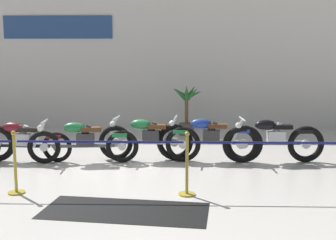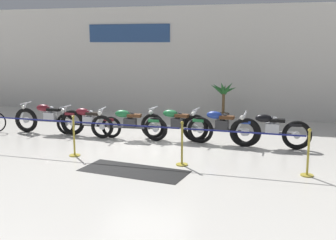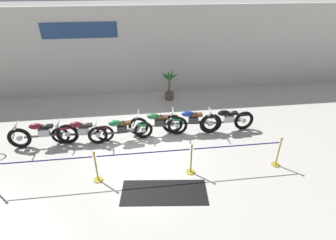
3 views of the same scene
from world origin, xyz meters
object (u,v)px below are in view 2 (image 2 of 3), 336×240
object	(u,v)px
motorcycle_green_3	(176,125)
stanchion_mid_right	(182,150)
stanchion_far_left	(73,128)
stanchion_mid_left	(74,142)
motorcycle_maroon_1	(88,121)
motorcycle_green_2	(128,124)
motorcycle_black_5	(270,131)
stanchion_far_right	(308,160)
motorcycle_blue_4	(220,127)
floor_banner	(134,171)
potted_palm_left_of_row	(223,100)
motorcycle_maroon_0	(49,119)

from	to	relation	value
motorcycle_green_3	stanchion_mid_right	world-z (taller)	stanchion_mid_right
stanchion_far_left	stanchion_mid_left	size ratio (longest dim) A/B	8.24
motorcycle_maroon_1	stanchion_mid_right	world-z (taller)	stanchion_mid_right
motorcycle_green_2	motorcycle_black_5	size ratio (longest dim) A/B	1.07
motorcycle_green_3	stanchion_far_right	distance (m)	4.30
motorcycle_blue_4	stanchion_far_left	world-z (taller)	stanchion_far_left
stanchion_mid_right	floor_banner	size ratio (longest dim) A/B	0.43
potted_palm_left_of_row	stanchion_mid_left	xyz separation A→B (m)	(-2.89, -5.50, -0.47)
motorcycle_maroon_0	motorcycle_green_3	xyz separation A→B (m)	(4.10, 0.21, 0.00)
motorcycle_black_5	stanchion_mid_right	bearing A→B (deg)	-129.90
motorcycle_black_5	stanchion_far_left	size ratio (longest dim) A/B	0.25
motorcycle_blue_4	stanchion_far_left	bearing A→B (deg)	-145.28
motorcycle_maroon_0	motorcycle_green_3	world-z (taller)	motorcycle_maroon_0
motorcycle_maroon_0	motorcycle_green_3	bearing A→B (deg)	2.89
motorcycle_maroon_1	stanchion_far_left	xyz separation A→B (m)	(0.73, -2.17, 0.26)
motorcycle_maroon_0	stanchion_mid_left	distance (m)	2.96
motorcycle_green_2	motorcycle_green_3	size ratio (longest dim) A/B	1.05
floor_banner	stanchion_far_left	bearing A→B (deg)	164.98
motorcycle_maroon_1	stanchion_far_right	bearing A→B (deg)	-18.74
motorcycle_blue_4	stanchion_mid_left	distance (m)	4.06
motorcycle_blue_4	stanchion_mid_left	xyz separation A→B (m)	(-3.34, -2.32, -0.13)
floor_banner	stanchion_mid_right	bearing A→B (deg)	46.29
motorcycle_green_3	stanchion_far_left	distance (m)	3.10
stanchion_far_right	motorcycle_maroon_1	bearing A→B (deg)	161.26
motorcycle_green_2	stanchion_far_left	world-z (taller)	stanchion_far_left
stanchion_mid_right	motorcycle_black_5	bearing A→B (deg)	50.10
motorcycle_green_2	stanchion_far_right	size ratio (longest dim) A/B	2.23
motorcycle_blue_4	stanchion_mid_right	xyz separation A→B (m)	(-0.51, -2.32, -0.13)
motorcycle_blue_4	stanchion_mid_right	world-z (taller)	stanchion_mid_right
stanchion_mid_right	motorcycle_maroon_0	bearing A→B (deg)	156.63
stanchion_far_left	motorcycle_green_2	bearing A→B (deg)	72.74
stanchion_far_left	stanchion_mid_right	size ratio (longest dim) A/B	8.24
motorcycle_green_2	floor_banner	size ratio (longest dim) A/B	0.97
motorcycle_maroon_0	stanchion_far_right	size ratio (longest dim) A/B	2.29
motorcycle_maroon_1	stanchion_far_left	bearing A→B (deg)	-71.31
motorcycle_green_3	potted_palm_left_of_row	distance (m)	3.31
motorcycle_blue_4	potted_palm_left_of_row	xyz separation A→B (m)	(-0.44, 3.18, 0.35)
motorcycle_green_3	motorcycle_maroon_0	bearing A→B (deg)	-177.11
motorcycle_green_3	floor_banner	xyz separation A→B (m)	(-0.12, -3.08, -0.48)
motorcycle_maroon_0	motorcycle_blue_4	world-z (taller)	motorcycle_blue_4
motorcycle_green_3	stanchion_far_left	bearing A→B (deg)	-131.20
potted_palm_left_of_row	stanchion_mid_right	world-z (taller)	potted_palm_left_of_row
motorcycle_maroon_1	stanchion_far_right	size ratio (longest dim) A/B	2.12
motorcycle_green_3	stanchion_mid_right	distance (m)	2.46
motorcycle_maroon_1	motorcycle_blue_4	size ratio (longest dim) A/B	0.97
potted_palm_left_of_row	motorcycle_maroon_0	bearing A→B (deg)	-145.74
motorcycle_blue_4	motorcycle_green_2	bearing A→B (deg)	-174.87
motorcycle_maroon_0	stanchion_far_left	size ratio (longest dim) A/B	0.28
motorcycle_maroon_0	potted_palm_left_of_row	distance (m)	6.01
stanchion_mid_left	motorcycle_blue_4	bearing A→B (deg)	34.76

